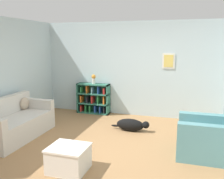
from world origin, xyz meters
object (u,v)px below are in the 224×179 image
at_px(coffee_table, 69,158).
at_px(vase, 94,79).
at_px(bookshelf, 94,99).
at_px(dog, 131,125).
at_px(couch, 14,123).
at_px(recliner_chair, 210,137).

distance_m(coffee_table, vase, 3.43).
height_order(bookshelf, dog, bookshelf).
distance_m(couch, coffee_table, 2.01).
bearing_deg(dog, bookshelf, 140.16).
xyz_separation_m(bookshelf, dog, (1.39, -1.16, -0.27)).
bearing_deg(coffee_table, dog, 75.41).
relative_size(bookshelf, recliner_chair, 0.87).
bearing_deg(coffee_table, bookshelf, 104.61).
distance_m(dog, vase, 1.99).
relative_size(bookshelf, dog, 1.03).
xyz_separation_m(coffee_table, vase, (-0.83, 3.23, 0.80)).
height_order(bookshelf, vase, vase).
bearing_deg(couch, recliner_chair, 3.98).
bearing_deg(recliner_chair, coffee_table, -150.80).
height_order(bookshelf, recliner_chair, recliner_chair).
distance_m(couch, bookshelf, 2.49).
height_order(couch, recliner_chair, recliner_chair).
height_order(recliner_chair, vase, vase).
distance_m(couch, recliner_chair, 3.97).
relative_size(couch, dog, 1.94).
bearing_deg(coffee_table, couch, 152.02).
bearing_deg(dog, coffee_table, -104.59).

